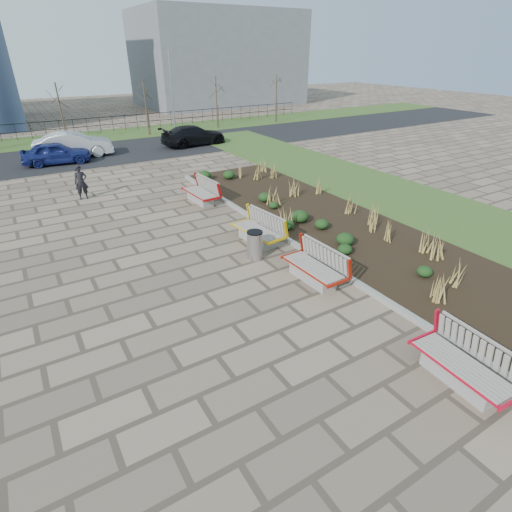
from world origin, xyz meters
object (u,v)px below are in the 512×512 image
car_silver (73,145)px  car_black (194,135)px  bench_d (200,191)px  pedestrian (81,182)px  bench_c (257,229)px  bench_b (313,265)px  car_blue (56,153)px  litter_bin (255,246)px  lamp_east (172,93)px  bench_a (463,363)px

car_silver → car_black: size_ratio=1.00×
bench_d → pedestrian: pedestrian is taller
bench_c → pedestrian: pedestrian is taller
bench_b → car_blue: 18.80m
litter_bin → lamp_east: 22.54m
car_blue → lamp_east: bearing=-53.9°
bench_b → litter_bin: (-0.72, 2.05, -0.04)m
bench_a → bench_d: bearing=93.2°
bench_b → bench_d: 7.89m
bench_a → car_silver: bearing=100.8°
litter_bin → bench_c: bearing=54.8°
pedestrian → car_silver: car_silver is taller
bench_a → car_silver: 24.51m
bench_b → litter_bin: size_ratio=2.26×
bench_c → bench_d: (0.00, 4.81, 0.00)m
pedestrian → car_blue: (-0.11, 7.23, -0.10)m
pedestrian → bench_a: bearing=-70.9°
bench_d → litter_bin: bench_d is taller
bench_d → lamp_east: bearing=68.7°
lamp_east → pedestrian: bearing=-126.3°
car_blue → car_black: (8.94, 0.64, 0.03)m
car_silver → car_black: car_silver is taller
bench_c → litter_bin: 1.25m
car_silver → lamp_east: lamp_east is taller
car_blue → lamp_east: 11.12m
car_blue → lamp_east: size_ratio=0.62×
car_blue → car_silver: car_silver is taller
bench_a → pedestrian: bearing=108.5°
bench_d → car_blue: (-4.41, 10.39, 0.16)m
bench_a → car_silver: car_silver is taller
lamp_east → bench_b: bearing=-101.9°
bench_d → litter_bin: bearing=-100.8°
car_black → bench_d: bearing=153.2°
car_blue → car_silver: (1.19, 1.30, 0.12)m
car_silver → lamp_east: 9.48m
pedestrian → car_silver: 8.60m
bench_d → pedestrian: size_ratio=1.38×
bench_b → litter_bin: bearing=107.3°
bench_a → bench_c: 7.79m
pedestrian → car_black: bearing=45.5°
bench_a → lamp_east: size_ratio=0.35×
bench_a → litter_bin: 6.81m
bench_b → litter_bin: 2.17m
bench_c → car_silver: (-3.22, 16.50, 0.27)m
bench_b → car_silver: car_silver is taller
bench_c → car_silver: size_ratio=0.46×
litter_bin → lamp_east: lamp_east is taller
bench_b → bench_d: bearing=88.0°
bench_c → lamp_east: bearing=70.0°
litter_bin → lamp_east: (5.72, 21.65, 2.58)m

